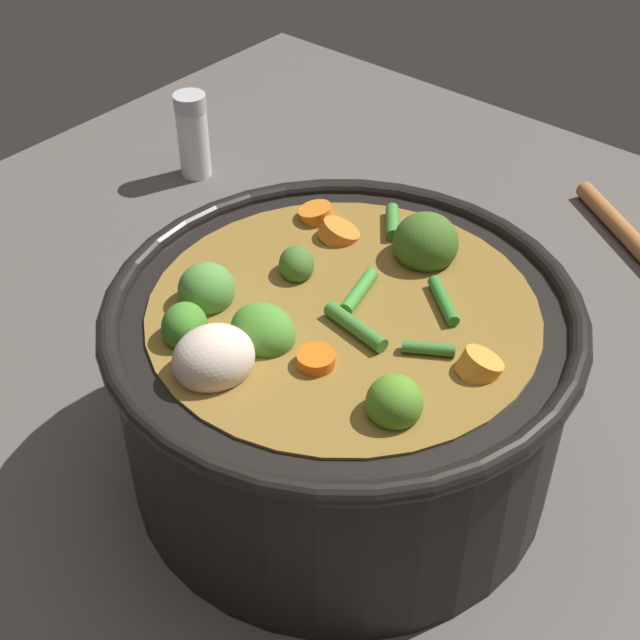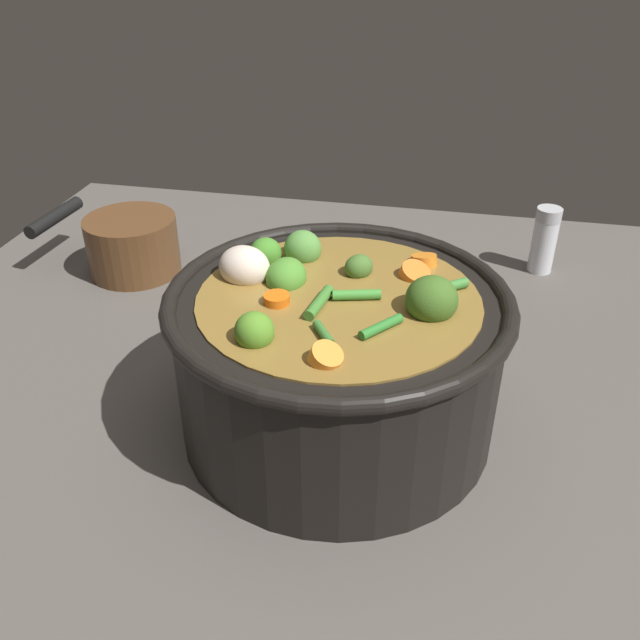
% 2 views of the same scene
% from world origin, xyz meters
% --- Properties ---
extents(ground_plane, '(1.10, 1.10, 0.00)m').
position_xyz_m(ground_plane, '(0.00, 0.00, 0.00)').
color(ground_plane, '#514C47').
extents(cooking_pot, '(0.31, 0.31, 0.17)m').
position_xyz_m(cooking_pot, '(0.00, 0.00, 0.08)').
color(cooking_pot, black).
rests_on(cooking_pot, ground_plane).
extents(salt_shaker, '(0.03, 0.03, 0.09)m').
position_xyz_m(salt_shaker, '(0.37, -0.21, 0.05)').
color(salt_shaker, silver).
rests_on(salt_shaker, ground_plane).
extents(small_saucepan, '(0.12, 0.19, 0.08)m').
position_xyz_m(small_saucepan, '(0.25, 0.33, 0.04)').
color(small_saucepan, brown).
rests_on(small_saucepan, ground_plane).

